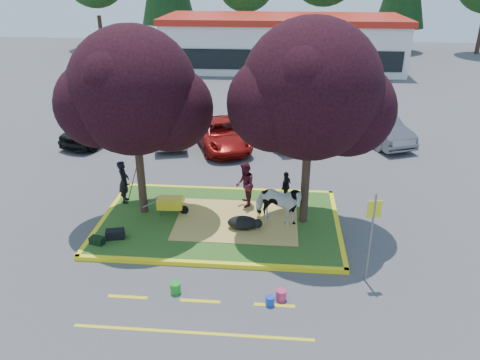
# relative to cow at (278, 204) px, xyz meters

# --- Properties ---
(ground) EXTENTS (90.00, 90.00, 0.00)m
(ground) POSITION_rel_cow_xyz_m (-2.01, 0.09, -0.90)
(ground) COLOR #424244
(ground) RESTS_ON ground
(median_island) EXTENTS (8.00, 5.00, 0.15)m
(median_island) POSITION_rel_cow_xyz_m (-2.01, 0.09, -0.82)
(median_island) COLOR #204C17
(median_island) RESTS_ON ground
(curb_near) EXTENTS (8.30, 0.16, 0.15)m
(curb_near) POSITION_rel_cow_xyz_m (-2.01, -2.49, -0.82)
(curb_near) COLOR yellow
(curb_near) RESTS_ON ground
(curb_far) EXTENTS (8.30, 0.16, 0.15)m
(curb_far) POSITION_rel_cow_xyz_m (-2.01, 2.67, -0.82)
(curb_far) COLOR yellow
(curb_far) RESTS_ON ground
(curb_left) EXTENTS (0.16, 5.30, 0.15)m
(curb_left) POSITION_rel_cow_xyz_m (-6.09, 0.09, -0.82)
(curb_left) COLOR yellow
(curb_left) RESTS_ON ground
(curb_right) EXTENTS (0.16, 5.30, 0.15)m
(curb_right) POSITION_rel_cow_xyz_m (2.07, 0.09, -0.82)
(curb_right) COLOR yellow
(curb_right) RESTS_ON ground
(straw_bedding) EXTENTS (4.20, 3.00, 0.01)m
(straw_bedding) POSITION_rel_cow_xyz_m (-1.41, 0.09, -0.74)
(straw_bedding) COLOR #CFB555
(straw_bedding) RESTS_ON median_island
(tree_purple_left) EXTENTS (5.06, 4.20, 6.51)m
(tree_purple_left) POSITION_rel_cow_xyz_m (-4.79, 0.47, 3.46)
(tree_purple_left) COLOR black
(tree_purple_left) RESTS_ON median_island
(tree_purple_right) EXTENTS (5.30, 4.40, 6.82)m
(tree_purple_right) POSITION_rel_cow_xyz_m (0.91, 0.27, 3.66)
(tree_purple_right) COLOR black
(tree_purple_right) RESTS_ON median_island
(fire_lane_stripe_a) EXTENTS (1.10, 0.12, 0.01)m
(fire_lane_stripe_a) POSITION_rel_cow_xyz_m (-4.01, -4.11, -0.90)
(fire_lane_stripe_a) COLOR yellow
(fire_lane_stripe_a) RESTS_ON ground
(fire_lane_stripe_b) EXTENTS (1.10, 0.12, 0.01)m
(fire_lane_stripe_b) POSITION_rel_cow_xyz_m (-2.01, -4.11, -0.90)
(fire_lane_stripe_b) COLOR yellow
(fire_lane_stripe_b) RESTS_ON ground
(fire_lane_stripe_c) EXTENTS (1.10, 0.12, 0.01)m
(fire_lane_stripe_c) POSITION_rel_cow_xyz_m (-0.01, -4.11, -0.90)
(fire_lane_stripe_c) COLOR yellow
(fire_lane_stripe_c) RESTS_ON ground
(fire_lane_long) EXTENTS (6.00, 0.10, 0.01)m
(fire_lane_long) POSITION_rel_cow_xyz_m (-2.01, -5.31, -0.90)
(fire_lane_long) COLOR yellow
(fire_lane_long) RESTS_ON ground
(retail_building) EXTENTS (20.40, 8.40, 4.40)m
(retail_building) POSITION_rel_cow_xyz_m (-0.01, 28.07, 1.35)
(retail_building) COLOR silver
(retail_building) RESTS_ON ground
(cow) EXTENTS (1.94, 1.38, 1.50)m
(cow) POSITION_rel_cow_xyz_m (0.00, 0.00, 0.00)
(cow) COLOR white
(cow) RESTS_ON median_island
(calf) EXTENTS (1.12, 0.75, 0.45)m
(calf) POSITION_rel_cow_xyz_m (-1.15, -0.45, -0.52)
(calf) COLOR black
(calf) RESTS_ON median_island
(handler) EXTENTS (0.49, 0.65, 1.63)m
(handler) POSITION_rel_cow_xyz_m (-5.71, 1.19, 0.07)
(handler) COLOR black
(handler) RESTS_ON median_island
(visitor_a) EXTENTS (0.74, 0.90, 1.68)m
(visitor_a) POSITION_rel_cow_xyz_m (-1.22, 1.24, 0.09)
(visitor_a) COLOR #4B1524
(visitor_a) RESTS_ON median_island
(visitor_b) EXTENTS (0.56, 0.74, 1.17)m
(visitor_b) POSITION_rel_cow_xyz_m (0.28, 1.81, -0.16)
(visitor_b) COLOR black
(visitor_b) RESTS_ON median_island
(wheelbarrow) EXTENTS (1.61, 0.58, 0.60)m
(wheelbarrow) POSITION_rel_cow_xyz_m (-3.80, 0.40, -0.33)
(wheelbarrow) COLOR black
(wheelbarrow) RESTS_ON median_island
(gear_bag_dark) EXTENTS (0.64, 0.45, 0.30)m
(gear_bag_dark) POSITION_rel_cow_xyz_m (-5.24, -1.41, -0.60)
(gear_bag_dark) COLOR black
(gear_bag_dark) RESTS_ON median_island
(gear_bag_green) EXTENTS (0.49, 0.37, 0.23)m
(gear_bag_green) POSITION_rel_cow_xyz_m (-5.71, -1.78, -0.63)
(gear_bag_green) COLOR black
(gear_bag_green) RESTS_ON median_island
(sign_post) EXTENTS (0.39, 0.09, 2.76)m
(sign_post) POSITION_rel_cow_xyz_m (2.56, -2.80, 0.83)
(sign_post) COLOR slate
(sign_post) RESTS_ON ground
(bucket_green) EXTENTS (0.36, 0.36, 0.31)m
(bucket_green) POSITION_rel_cow_xyz_m (-2.74, -3.81, -0.74)
(bucket_green) COLOR #179823
(bucket_green) RESTS_ON ground
(bucket_pink) EXTENTS (0.33, 0.33, 0.30)m
(bucket_pink) POSITION_rel_cow_xyz_m (0.16, -3.86, -0.75)
(bucket_pink) COLOR #CB2D68
(bucket_pink) RESTS_ON ground
(bucket_blue) EXTENTS (0.24, 0.24, 0.26)m
(bucket_blue) POSITION_rel_cow_xyz_m (-0.13, -4.10, -0.77)
(bucket_blue) COLOR blue
(bucket_blue) RESTS_ON ground
(car_black) EXTENTS (3.27, 4.91, 1.55)m
(car_black) POSITION_rel_cow_xyz_m (-9.24, 8.12, -0.12)
(car_black) COLOR black
(car_black) RESTS_ON ground
(car_silver) EXTENTS (2.71, 4.81, 1.50)m
(car_silver) POSITION_rel_cow_xyz_m (-5.65, 8.35, -0.15)
(car_silver) COLOR #ACAFB5
(car_silver) RESTS_ON ground
(car_red) EXTENTS (3.89, 5.34, 1.35)m
(car_red) POSITION_rel_cow_xyz_m (-2.92, 7.71, -0.22)
(car_red) COLOR maroon
(car_red) RESTS_ON ground
(car_white) EXTENTS (3.58, 5.22, 1.40)m
(car_white) POSITION_rel_cow_xyz_m (-0.01, 9.05, -0.20)
(car_white) COLOR silver
(car_white) RESTS_ON ground
(car_grey) EXTENTS (3.30, 4.97, 1.55)m
(car_grey) POSITION_rel_cow_xyz_m (4.97, 9.23, -0.12)
(car_grey) COLOR #55565C
(car_grey) RESTS_ON ground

